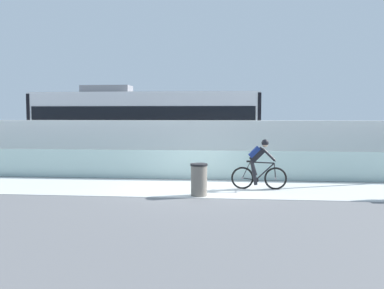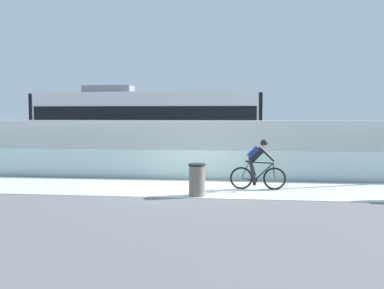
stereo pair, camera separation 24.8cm
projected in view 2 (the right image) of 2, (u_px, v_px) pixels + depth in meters
ground_plane at (196, 188)px, 13.34m from camera, size 200.00×200.00×0.00m
bike_path_deck at (196, 188)px, 13.34m from camera, size 32.00×3.20×0.01m
glass_parapet at (201, 165)px, 15.14m from camera, size 32.00×0.05×1.07m
concrete_barrier_wall at (205, 147)px, 16.88m from camera, size 32.00×0.36×2.15m
tram_rail_near at (209, 165)px, 19.42m from camera, size 32.00×0.08×0.01m
tram_rail_far at (211, 161)px, 20.84m from camera, size 32.00×0.08×0.01m
tram at (148, 124)px, 20.34m from camera, size 11.06×2.54×3.81m
cyclist_on_bike at (258, 165)px, 13.06m from camera, size 1.77×0.58×1.61m
trash_bin at (197, 180)px, 12.05m from camera, size 0.51×0.51×0.96m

